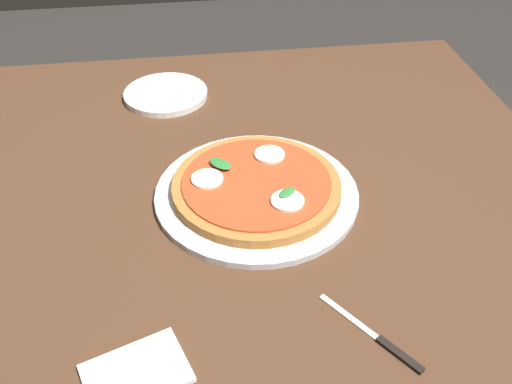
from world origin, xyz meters
TOP-DOWN VIEW (x-y plane):
  - dining_table at (0.00, 0.00)m, footprint 1.19×1.14m
  - serving_tray at (0.00, 0.03)m, footprint 0.36×0.36m
  - pizza at (0.00, 0.03)m, footprint 0.30×0.30m
  - plate_white at (0.15, -0.36)m, footprint 0.19×0.19m
  - napkin at (0.20, 0.37)m, footprint 0.15×0.13m
  - knife at (-0.12, 0.36)m, footprint 0.11×0.15m

SIDE VIEW (x-z plane):
  - dining_table at x=0.00m, z-range 0.28..1.03m
  - knife at x=-0.12m, z-range 0.75..0.75m
  - napkin at x=0.20m, z-range 0.75..0.76m
  - serving_tray at x=0.00m, z-range 0.75..0.76m
  - plate_white at x=0.15m, z-range 0.75..0.76m
  - pizza at x=0.00m, z-range 0.76..0.79m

